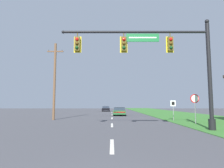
# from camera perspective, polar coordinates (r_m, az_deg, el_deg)

# --- Properties ---
(grass_verge_right) EXTENTS (10.00, 110.00, 0.04)m
(grass_verge_right) POSITION_cam_1_polar(r_m,az_deg,el_deg) (34.00, 18.19, -8.32)
(grass_verge_right) COLOR #38752D
(grass_verge_right) RESTS_ON ground
(road_center_line) EXTENTS (0.16, 34.80, 0.01)m
(road_center_line) POSITION_cam_1_polar(r_m,az_deg,el_deg) (24.35, 0.00, -9.75)
(road_center_line) COLOR silver
(road_center_line) RESTS_ON ground
(signal_mast) EXTENTS (10.00, 0.47, 7.33)m
(signal_mast) POSITION_cam_1_polar(r_m,az_deg,el_deg) (13.74, 15.37, 6.70)
(signal_mast) COLOR black
(signal_mast) RESTS_ON grass_verge_right
(car_ahead) EXTENTS (1.99, 4.55, 1.19)m
(car_ahead) POSITION_cam_1_polar(r_m,az_deg,el_deg) (30.60, 2.15, -7.82)
(car_ahead) COLOR black
(car_ahead) RESTS_ON ground
(far_car) EXTENTS (1.82, 4.56, 1.19)m
(far_car) POSITION_cam_1_polar(r_m,az_deg,el_deg) (48.57, -1.75, -7.08)
(far_car) COLOR black
(far_car) RESTS_ON ground
(stop_sign) EXTENTS (0.76, 0.07, 2.50)m
(stop_sign) POSITION_cam_1_polar(r_m,az_deg,el_deg) (18.55, 22.61, -4.78)
(stop_sign) COLOR gray
(stop_sign) RESTS_ON grass_verge_right
(route_sign_post) EXTENTS (0.55, 0.06, 2.03)m
(route_sign_post) POSITION_cam_1_polar(r_m,az_deg,el_deg) (21.73, 17.07, -5.95)
(route_sign_post) COLOR gray
(route_sign_post) RESTS_ON grass_verge_right
(utility_pole_near) EXTENTS (1.80, 0.26, 8.46)m
(utility_pole_near) POSITION_cam_1_polar(r_m,az_deg,el_deg) (22.87, -16.09, 1.21)
(utility_pole_near) COLOR brown
(utility_pole_near) RESTS_ON ground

